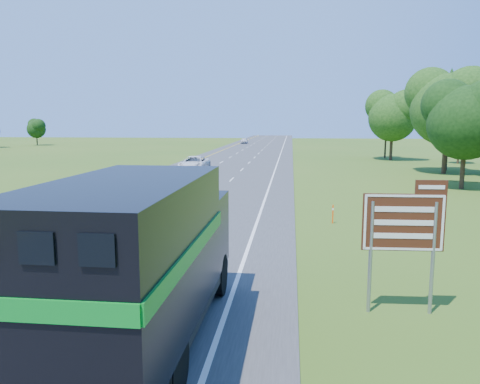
# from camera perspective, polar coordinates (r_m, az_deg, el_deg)

# --- Properties ---
(road) EXTENTS (15.00, 260.00, 0.04)m
(road) POSITION_cam_1_polar(r_m,az_deg,el_deg) (55.12, -1.33, 3.07)
(road) COLOR #38383A
(road) RESTS_ON ground
(lane_markings) EXTENTS (11.15, 260.00, 0.01)m
(lane_markings) POSITION_cam_1_polar(r_m,az_deg,el_deg) (55.12, -1.33, 3.09)
(lane_markings) COLOR yellow
(lane_markings) RESTS_ON road
(horse_truck) EXTENTS (3.00, 9.22, 4.07)m
(horse_truck) POSITION_cam_1_polar(r_m,az_deg,el_deg) (10.91, -12.25, -8.04)
(horse_truck) COLOR black
(horse_truck) RESTS_ON road
(white_suv) EXTENTS (2.76, 5.78, 1.59)m
(white_suv) POSITION_cam_1_polar(r_m,az_deg,el_deg) (50.55, -5.60, 3.46)
(white_suv) COLOR silver
(white_suv) RESTS_ON road
(far_car) EXTENTS (1.74, 4.11, 1.38)m
(far_car) POSITION_cam_1_polar(r_m,az_deg,el_deg) (114.06, 0.50, 6.27)
(far_car) COLOR silver
(far_car) RESTS_ON road
(exit_sign) EXTENTS (2.22, 0.17, 3.75)m
(exit_sign) POSITION_cam_1_polar(r_m,az_deg,el_deg) (13.54, 19.43, -4.12)
(exit_sign) COLOR gray
(exit_sign) RESTS_ON ground
(delineator) EXTENTS (0.08, 0.04, 0.99)m
(delineator) POSITION_cam_1_polar(r_m,az_deg,el_deg) (25.04, 11.25, -2.58)
(delineator) COLOR #FF500D
(delineator) RESTS_ON ground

